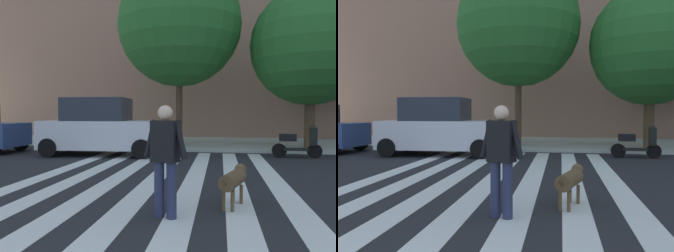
{
  "view_description": "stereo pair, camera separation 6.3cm",
  "coord_description": "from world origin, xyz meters",
  "views": [
    {
      "loc": [
        0.91,
        0.74,
        1.53
      ],
      "look_at": [
        -0.38,
        8.93,
        1.2
      ],
      "focal_mm": 35.61,
      "sensor_mm": 36.0,
      "label": 1
    },
    {
      "loc": [
        0.97,
        0.75,
        1.53
      ],
      "look_at": [
        -0.38,
        8.93,
        1.2
      ],
      "focal_mm": 35.61,
      "sensor_mm": 36.0,
      "label": 2
    }
  ],
  "objects": [
    {
      "name": "ground_plane",
      "position": [
        0.0,
        6.84,
        0.0
      ],
      "size": [
        160.0,
        160.0,
        0.0
      ],
      "primitive_type": "plane",
      "color": "#232326"
    },
    {
      "name": "sidewalk_far",
      "position": [
        0.0,
        16.69,
        0.07
      ],
      "size": [
        80.0,
        6.0,
        0.15
      ],
      "primitive_type": "cube",
      "color": "#ACB0A2",
      "rests_on": "ground_plane"
    },
    {
      "name": "crosswalk_stripes",
      "position": [
        -0.58,
        6.84,
        0.0
      ],
      "size": [
        5.85,
        13.09,
        0.01
      ],
      "color": "silver",
      "rests_on": "ground_plane"
    },
    {
      "name": "parked_car_behind_first",
      "position": [
        -3.38,
        12.3,
        0.98
      ],
      "size": [
        4.29,
        2.15,
        2.06
      ],
      "color": "silver",
      "rests_on": "ground_plane"
    },
    {
      "name": "parked_scooter",
      "position": [
        3.49,
        12.55,
        0.48
      ],
      "size": [
        1.63,
        0.5,
        1.11
      ],
      "color": "black",
      "rests_on": "ground_plane"
    },
    {
      "name": "street_tree_nearest",
      "position": [
        -0.83,
        14.84,
        5.24
      ],
      "size": [
        5.19,
        5.19,
        7.69
      ],
      "color": "#4C3823",
      "rests_on": "sidewalk_far"
    },
    {
      "name": "street_tree_middle",
      "position": [
        4.41,
        14.66,
        4.18
      ],
      "size": [
        4.7,
        4.7,
        6.39
      ],
      "color": "#4C3823",
      "rests_on": "sidewalk_far"
    },
    {
      "name": "pedestrian_dog_walker",
      "position": [
        0.13,
        5.48,
        0.93
      ],
      "size": [
        0.7,
        0.35,
        1.64
      ],
      "color": "#282D4C",
      "rests_on": "ground_plane"
    },
    {
      "name": "dog_on_leash",
      "position": [
        1.13,
        6.24,
        0.44
      ],
      "size": [
        0.51,
        1.13,
        0.65
      ],
      "color": "brown",
      "rests_on": "ground_plane"
    }
  ]
}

